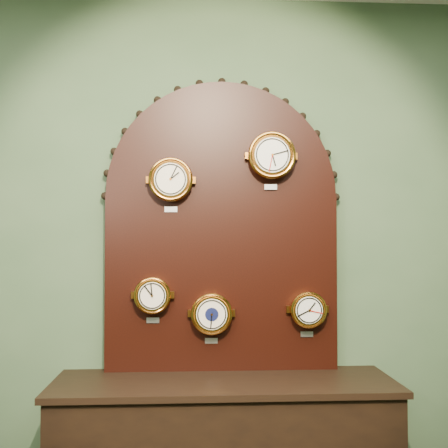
{
  "coord_description": "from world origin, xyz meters",
  "views": [
    {
      "loc": [
        -0.16,
        -0.48,
        1.5
      ],
      "look_at": [
        0.0,
        2.25,
        1.58
      ],
      "focal_mm": 45.08,
      "sensor_mm": 36.0,
      "label": 1
    }
  ],
  "objects": [
    {
      "name": "wall_back",
      "position": [
        0.0,
        2.5,
        1.4
      ],
      "size": [
        4.0,
        0.0,
        4.0
      ],
      "primitive_type": "plane",
      "rotation": [
        1.57,
        0.0,
        0.0
      ],
      "color": "#425C3F",
      "rests_on": "ground"
    },
    {
      "name": "display_board",
      "position": [
        0.0,
        2.45,
        1.63
      ],
      "size": [
        1.26,
        0.06,
        1.53
      ],
      "color": "black",
      "rests_on": "shop_counter"
    },
    {
      "name": "roman_clock",
      "position": [
        -0.26,
        2.38,
        1.81
      ],
      "size": [
        0.22,
        0.08,
        0.27
      ],
      "color": "orange",
      "rests_on": "display_board"
    },
    {
      "name": "arabic_clock",
      "position": [
        0.25,
        2.38,
        1.94
      ],
      "size": [
        0.24,
        0.08,
        0.29
      ],
      "color": "orange",
      "rests_on": "display_board"
    },
    {
      "name": "hygrometer",
      "position": [
        -0.35,
        2.38,
        1.22
      ],
      "size": [
        0.19,
        0.08,
        0.24
      ],
      "color": "orange",
      "rests_on": "display_board"
    },
    {
      "name": "barometer",
      "position": [
        -0.06,
        2.38,
        1.13
      ],
      "size": [
        0.21,
        0.08,
        0.26
      ],
      "color": "orange",
      "rests_on": "display_board"
    },
    {
      "name": "tide_clock",
      "position": [
        0.44,
        2.38,
        1.14
      ],
      "size": [
        0.19,
        0.08,
        0.24
      ],
      "color": "orange",
      "rests_on": "display_board"
    }
  ]
}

